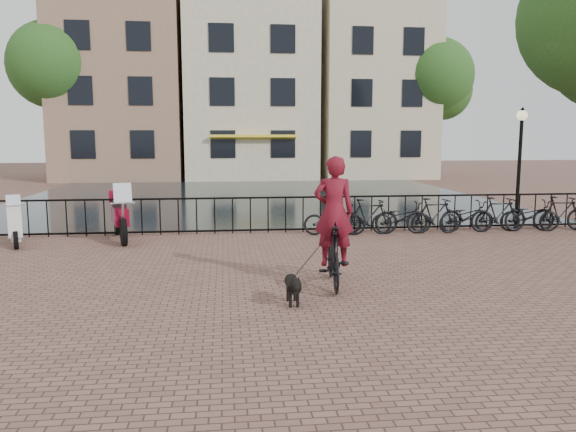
{
  "coord_description": "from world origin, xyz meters",
  "views": [
    {
      "loc": [
        -1.21,
        -7.66,
        2.76
      ],
      "look_at": [
        0.0,
        3.0,
        1.2
      ],
      "focal_mm": 35.0,
      "sensor_mm": 36.0,
      "label": 1
    }
  ],
  "objects": [
    {
      "name": "ground",
      "position": [
        0.0,
        0.0,
        0.0
      ],
      "size": [
        100.0,
        100.0,
        0.0
      ],
      "primitive_type": "plane",
      "color": "brown",
      "rests_on": "ground"
    },
    {
      "name": "canal_water",
      "position": [
        0.0,
        17.3,
        0.0
      ],
      "size": [
        20.0,
        20.0,
        0.0
      ],
      "primitive_type": "plane",
      "color": "black",
      "rests_on": "ground"
    },
    {
      "name": "railing",
      "position": [
        0.0,
        8.0,
        0.5
      ],
      "size": [
        20.0,
        0.05,
        1.02
      ],
      "color": "black",
      "rests_on": "ground"
    },
    {
      "name": "canal_house_left",
      "position": [
        -7.5,
        30.0,
        6.4
      ],
      "size": [
        7.5,
        9.0,
        12.8
      ],
      "color": "#8C6351",
      "rests_on": "ground"
    },
    {
      "name": "canal_house_mid",
      "position": [
        0.5,
        30.0,
        5.9
      ],
      "size": [
        8.0,
        9.5,
        11.8
      ],
      "color": "#BEAD90",
      "rests_on": "ground"
    },
    {
      "name": "canal_house_right",
      "position": [
        8.5,
        30.0,
        6.65
      ],
      "size": [
        7.0,
        9.0,
        13.3
      ],
      "color": "#BFB58E",
      "rests_on": "ground"
    },
    {
      "name": "tree_far_left",
      "position": [
        -11.0,
        27.0,
        6.73
      ],
      "size": [
        5.04,
        5.04,
        9.27
      ],
      "color": "black",
      "rests_on": "ground"
    },
    {
      "name": "tree_far_right",
      "position": [
        12.0,
        27.0,
        6.35
      ],
      "size": [
        4.76,
        4.76,
        8.76
      ],
      "color": "black",
      "rests_on": "ground"
    },
    {
      "name": "lamp_post",
      "position": [
        7.2,
        7.6,
        2.38
      ],
      "size": [
        0.3,
        0.3,
        3.45
      ],
      "color": "black",
      "rests_on": "ground"
    },
    {
      "name": "cyclist",
      "position": [
        0.75,
        2.22,
        1.06
      ],
      "size": [
        0.93,
        2.08,
        2.78
      ],
      "rotation": [
        0.0,
        0.0,
        3.04
      ],
      "color": "black",
      "rests_on": "ground"
    },
    {
      "name": "dog",
      "position": [
        -0.13,
        1.19,
        0.27
      ],
      "size": [
        0.26,
        0.79,
        0.53
      ],
      "rotation": [
        0.0,
        0.0,
        0.0
      ],
      "color": "black",
      "rests_on": "ground"
    },
    {
      "name": "motorcycle",
      "position": [
        -3.97,
        7.35,
        0.81
      ],
      "size": [
        1.12,
        2.32,
        1.62
      ],
      "rotation": [
        0.0,
        0.0,
        0.27
      ],
      "color": "maroon",
      "rests_on": "ground"
    },
    {
      "name": "scooter",
      "position": [
        -6.45,
        6.92,
        0.68
      ],
      "size": [
        0.87,
        1.53,
        1.37
      ],
      "rotation": [
        0.0,
        0.0,
        0.33
      ],
      "color": "white",
      "rests_on": "ground"
    },
    {
      "name": "parked_bike_0",
      "position": [
        1.8,
        7.4,
        0.45
      ],
      "size": [
        1.76,
        0.76,
        0.9
      ],
      "primitive_type": "imported",
      "rotation": [
        0.0,
        0.0,
        1.48
      ],
      "color": "black",
      "rests_on": "ground"
    },
    {
      "name": "parked_bike_1",
      "position": [
        2.75,
        7.4,
        0.5
      ],
      "size": [
        1.68,
        0.53,
        1.0
      ],
      "primitive_type": "imported",
      "rotation": [
        0.0,
        0.0,
        1.53
      ],
      "color": "black",
      "rests_on": "ground"
    },
    {
      "name": "parked_bike_2",
      "position": [
        3.7,
        7.4,
        0.45
      ],
      "size": [
        1.72,
        0.6,
        0.9
      ],
      "primitive_type": "imported",
      "rotation": [
        0.0,
        0.0,
        1.57
      ],
      "color": "black",
      "rests_on": "ground"
    },
    {
      "name": "parked_bike_3",
      "position": [
        4.65,
        7.4,
        0.5
      ],
      "size": [
        1.69,
        0.59,
        1.0
      ],
      "primitive_type": "imported",
      "rotation": [
        0.0,
        0.0,
        1.64
      ],
      "color": "black",
      "rests_on": "ground"
    },
    {
      "name": "parked_bike_4",
      "position": [
        5.6,
        7.4,
        0.45
      ],
      "size": [
        1.78,
        0.83,
        0.9
      ],
      "primitive_type": "imported",
      "rotation": [
        0.0,
        0.0,
        1.71
      ],
      "color": "black",
      "rests_on": "ground"
    },
    {
      "name": "parked_bike_5",
      "position": [
        6.55,
        7.4,
        0.5
      ],
      "size": [
        1.67,
        0.49,
        1.0
      ],
      "primitive_type": "imported",
      "rotation": [
        0.0,
        0.0,
        1.58
      ],
      "color": "black",
      "rests_on": "ground"
    },
    {
      "name": "parked_bike_6",
      "position": [
        7.5,
        7.4,
        0.45
      ],
      "size": [
        1.77,
        0.78,
        0.9
      ],
      "primitive_type": "imported",
      "rotation": [
        0.0,
        0.0,
        1.46
      ],
      "color": "black",
      "rests_on": "ground"
    },
    {
      "name": "parked_bike_7",
      "position": [
        8.45,
        7.4,
        0.5
      ],
      "size": [
        1.69,
        0.56,
        1.0
      ],
      "primitive_type": "imported",
      "rotation": [
        0.0,
        0.0,
        1.52
      ],
      "color": "black",
      "rests_on": "ground"
    }
  ]
}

